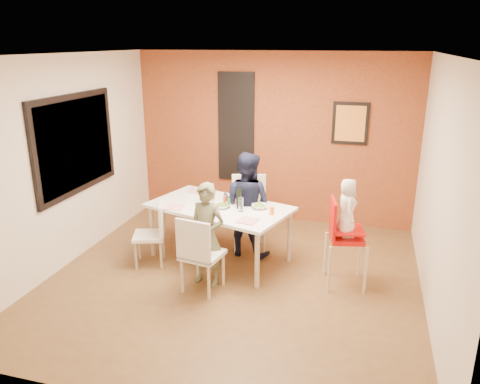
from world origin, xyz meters
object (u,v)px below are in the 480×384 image
(dining_table, at_px, (220,210))
(child_far, at_px, (246,204))
(chair_left, at_px, (154,230))
(wine_bottle, at_px, (239,199))
(toddler, at_px, (347,208))
(child_near, at_px, (207,235))
(chair_far, at_px, (249,208))
(high_chair, at_px, (343,235))
(paper_towel_roll, at_px, (209,194))
(chair_near, at_px, (199,251))

(dining_table, xyz_separation_m, child_far, (0.30, 0.25, 0.03))
(chair_left, relative_size, wine_bottle, 3.33)
(chair_left, bearing_deg, toddler, 73.92)
(child_near, bearing_deg, chair_far, 89.59)
(high_chair, xyz_separation_m, wine_bottle, (-1.35, 0.25, 0.24))
(wine_bottle, height_order, paper_towel_roll, paper_towel_roll)
(chair_near, height_order, chair_left, chair_near)
(high_chair, distance_m, paper_towel_roll, 1.82)
(chair_near, xyz_separation_m, chair_left, (-0.82, 0.54, -0.05))
(high_chair, height_order, child_far, child_far)
(chair_far, bearing_deg, chair_near, -115.56)
(chair_far, xyz_separation_m, high_chair, (1.35, -0.78, 0.07))
(dining_table, distance_m, child_far, 0.40)
(paper_towel_roll, bearing_deg, chair_near, -78.22)
(dining_table, relative_size, paper_towel_roll, 7.49)
(chair_left, height_order, child_far, child_far)
(chair_far, relative_size, toddler, 1.49)
(toddler, relative_size, paper_towel_roll, 2.57)
(dining_table, xyz_separation_m, paper_towel_roll, (-0.15, 0.03, 0.20))
(wine_bottle, bearing_deg, toddler, -10.05)
(chair_near, height_order, child_near, child_near)
(chair_far, height_order, paper_towel_roll, chair_far)
(high_chair, relative_size, wine_bottle, 4.22)
(child_far, xyz_separation_m, wine_bottle, (-0.02, -0.28, 0.16))
(chair_near, xyz_separation_m, chair_far, (0.23, 1.43, 0.05))
(dining_table, distance_m, chair_near, 0.95)
(wine_bottle, bearing_deg, chair_near, -104.19)
(toddler, bearing_deg, paper_towel_roll, 66.91)
(high_chair, relative_size, paper_towel_roll, 3.96)
(chair_near, relative_size, wine_bottle, 3.69)
(chair_far, relative_size, chair_left, 1.22)
(dining_table, relative_size, chair_far, 1.96)
(toddler, bearing_deg, chair_left, 79.18)
(chair_left, bearing_deg, wine_bottle, 90.28)
(chair_near, height_order, high_chair, high_chair)
(chair_far, bearing_deg, paper_towel_roll, -148.86)
(high_chair, relative_size, toddler, 1.54)
(toddler, distance_m, wine_bottle, 1.40)
(dining_table, distance_m, paper_towel_roll, 0.26)
(toddler, bearing_deg, child_near, 91.14)
(chair_near, xyz_separation_m, child_far, (0.25, 1.19, 0.20))
(dining_table, height_order, chair_left, chair_left)
(dining_table, bearing_deg, toddler, -9.12)
(dining_table, bearing_deg, child_near, -84.80)
(chair_far, relative_size, high_chair, 0.96)
(child_near, xyz_separation_m, child_far, (0.24, 0.94, 0.09))
(chair_near, xyz_separation_m, toddler, (1.61, 0.67, 0.46))
(paper_towel_roll, bearing_deg, high_chair, -9.86)
(chair_left, bearing_deg, chair_near, 37.53)
(paper_towel_roll, bearing_deg, chair_far, 47.72)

